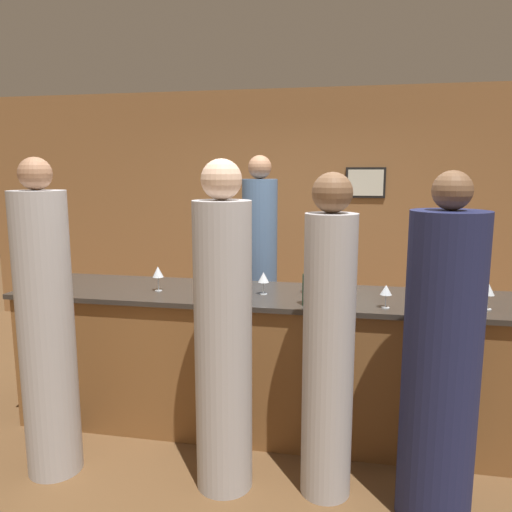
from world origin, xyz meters
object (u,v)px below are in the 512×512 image
Objects in this scene: guest_1 at (46,331)px; wine_bottle_1 at (308,289)px; bartender at (260,275)px; ice_bucket at (318,282)px; guest_0 at (223,339)px; wine_bottle_0 at (225,268)px; guest_2 at (441,365)px; guest_3 at (328,347)px.

guest_1 reaches higher than wine_bottle_1.
bartender is 1.03m from ice_bucket.
ice_bucket is at bearing 58.60° from guest_0.
wine_bottle_0 reaches higher than wine_bottle_1.
bartender is 0.67m from wine_bottle_0.
guest_2 is 10.19× the size of ice_bucket.
wine_bottle_1 is at bearing 18.96° from guest_1.
guest_1 reaches higher than ice_bucket.
bartender is 1.74m from guest_3.
guest_1 is 6.31× the size of wine_bottle_0.
guest_3 is at bearing -70.14° from wine_bottle_1.
bartender is at bearing 93.09° from guest_0.
guest_2 is 1.12m from ice_bucket.
bartender reaches higher than guest_0.
guest_0 reaches higher than ice_bucket.
wine_bottle_0 is at bearing 141.80° from wine_bottle_1.
guest_2 is at bearing -34.87° from wine_bottle_1.
wine_bottle_1 is 1.49× the size of ice_bucket.
guest_3 is (-0.59, 0.09, 0.02)m from guest_2.
guest_0 is at bearing -133.19° from wine_bottle_1.
guest_2 is 1.81m from wine_bottle_0.
guest_3 is 10.15× the size of ice_bucket.
bartender is at bearing 75.91° from wine_bottle_0.
guest_1 is 2.29m from guest_2.
ice_bucket is at bearing 124.08° from bartender.
guest_0 is 0.68m from wine_bottle_1.
wine_bottle_0 is (-1.44, 1.06, 0.27)m from guest_2.
guest_1 is at bearing -128.41° from wine_bottle_0.
ice_bucket is (-0.12, 0.75, 0.21)m from guest_3.
wine_bottle_1 reaches higher than ice_bucket.
guest_3 reaches higher than wine_bottle_0.
guest_1 is (-1.01, -1.69, -0.03)m from bartender.
wine_bottle_1 is at bearing -96.89° from ice_bucket.
guest_1 is 1.04× the size of guest_2.
guest_0 is 1.04× the size of guest_3.
ice_bucket is at bearing 83.11° from wine_bottle_1.
guest_3 is 1.31m from wine_bottle_0.
guest_0 is at bearing 93.09° from bartender.
guest_3 is (1.70, 0.10, -0.02)m from guest_1.
guest_3 is at bearing 3.36° from guest_1.
guest_2 is at bearing -8.71° from guest_3.
guest_3 is 0.51m from wine_bottle_1.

